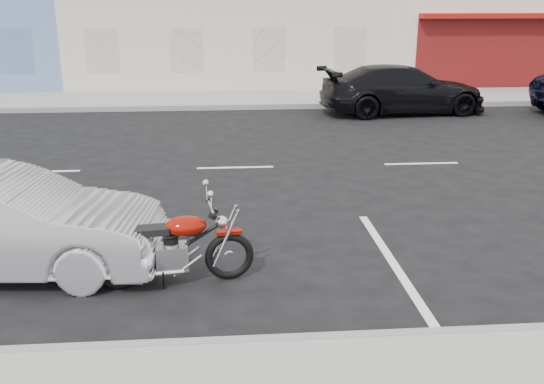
{
  "coord_description": "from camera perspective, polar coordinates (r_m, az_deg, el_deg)",
  "views": [
    {
      "loc": [
        -2.21,
        -12.29,
        3.37
      ],
      "look_at": [
        -1.57,
        -4.25,
        0.8
      ],
      "focal_mm": 40.0,
      "sensor_mm": 36.0,
      "label": 1
    }
  ],
  "objects": [
    {
      "name": "ground",
      "position": [
        12.93,
        5.43,
        2.49
      ],
      "size": [
        120.0,
        120.0,
        0.0
      ],
      "primitive_type": "plane",
      "color": "black",
      "rests_on": "ground"
    },
    {
      "name": "sidewalk_far",
      "position": [
        21.42,
        -12.15,
        8.44
      ],
      "size": [
        80.0,
        3.4,
        0.15
      ],
      "primitive_type": "cube",
      "color": "gray",
      "rests_on": "ground"
    },
    {
      "name": "curb_far",
      "position": [
        19.76,
        -12.75,
        7.66
      ],
      "size": [
        80.0,
        0.12,
        0.16
      ],
      "primitive_type": "cube",
      "color": "gray",
      "rests_on": "ground"
    },
    {
      "name": "motorcycle",
      "position": [
        7.57,
        -3.87,
        -5.06
      ],
      "size": [
        1.95,
        0.66,
        0.98
      ],
      "rotation": [
        0.0,
        0.0,
        0.14
      ],
      "color": "black",
      "rests_on": "ground"
    },
    {
      "name": "sedan_silver",
      "position": [
        8.38,
        -24.16,
        -2.75
      ],
      "size": [
        4.15,
        1.71,
        1.34
      ],
      "primitive_type": "imported",
      "rotation": [
        0.0,
        0.0,
        1.5
      ],
      "color": "#A8A9AF",
      "rests_on": "ground"
    },
    {
      "name": "car_far",
      "position": [
        19.26,
        12.21,
        9.43
      ],
      "size": [
        5.25,
        2.56,
        1.47
      ],
      "primitive_type": "imported",
      "rotation": [
        0.0,
        0.0,
        1.67
      ],
      "color": "black",
      "rests_on": "ground"
    }
  ]
}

